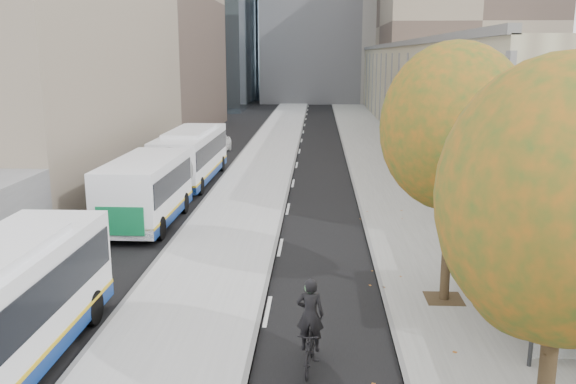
# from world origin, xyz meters

# --- Properties ---
(bus_platform) EXTENTS (4.25, 150.00, 0.15)m
(bus_platform) POSITION_xyz_m (-3.88, 35.00, 0.07)
(bus_platform) COLOR #B6B6B6
(bus_platform) RESTS_ON ground
(sidewalk) EXTENTS (4.75, 150.00, 0.08)m
(sidewalk) POSITION_xyz_m (4.12, 35.00, 0.04)
(sidewalk) COLOR gray
(sidewalk) RESTS_ON ground
(building_tan) EXTENTS (18.00, 92.00, 8.00)m
(building_tan) POSITION_xyz_m (15.50, 64.00, 4.00)
(building_tan) COLOR gray
(building_tan) RESTS_ON ground
(building_far_block) EXTENTS (30.00, 18.00, 30.00)m
(building_far_block) POSITION_xyz_m (6.00, 96.00, 15.00)
(building_far_block) COLOR gray
(building_far_block) RESTS_ON ground
(bus_shelter) EXTENTS (1.90, 4.40, 2.53)m
(bus_shelter) POSITION_xyz_m (5.69, 10.96, 2.19)
(bus_shelter) COLOR #383A3F
(bus_shelter) RESTS_ON sidewalk
(tree_b) EXTENTS (4.00, 4.00, 6.97)m
(tree_b) POSITION_xyz_m (3.60, 5.00, 5.04)
(tree_b) COLOR #2F2117
(tree_b) RESTS_ON sidewalk
(tree_c) EXTENTS (4.20, 4.20, 7.28)m
(tree_c) POSITION_xyz_m (3.60, 13.00, 5.25)
(tree_c) COLOR #2F2117
(tree_c) RESTS_ON sidewalk
(bus_far) EXTENTS (2.74, 17.47, 2.91)m
(bus_far) POSITION_xyz_m (-7.59, 26.19, 1.59)
(bus_far) COLOR white
(bus_far) RESTS_ON ground
(cyclist) EXTENTS (0.69, 1.80, 2.25)m
(cyclist) POSITION_xyz_m (-0.38, 8.79, 0.84)
(cyclist) COLOR black
(cyclist) RESTS_ON ground
(distant_car) EXTENTS (1.88, 4.11, 1.37)m
(distant_car) POSITION_xyz_m (-7.86, 41.07, 0.68)
(distant_car) COLOR white
(distant_car) RESTS_ON ground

